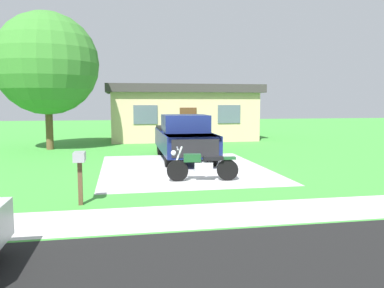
{
  "coord_description": "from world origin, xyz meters",
  "views": [
    {
      "loc": [
        -2.27,
        -13.93,
        2.41
      ],
      "look_at": [
        0.3,
        -0.11,
        0.9
      ],
      "focal_mm": 36.33,
      "sensor_mm": 36.0,
      "label": 1
    }
  ],
  "objects_px": {
    "shade_tree": "(47,64)",
    "neighbor_house": "(181,112)",
    "motorcycle": "(202,166)",
    "mailbox": "(80,164)",
    "pickup_truck": "(183,137)"
  },
  "relations": [
    {
      "from": "pickup_truck",
      "to": "shade_tree",
      "type": "distance_m",
      "value": 8.46
    },
    {
      "from": "shade_tree",
      "to": "mailbox",
      "type": "bearing_deg",
      "value": -77.25
    },
    {
      "from": "motorcycle",
      "to": "mailbox",
      "type": "height_order",
      "value": "mailbox"
    },
    {
      "from": "mailbox",
      "to": "neighbor_house",
      "type": "bearing_deg",
      "value": 72.81
    },
    {
      "from": "motorcycle",
      "to": "pickup_truck",
      "type": "distance_m",
      "value": 4.66
    },
    {
      "from": "pickup_truck",
      "to": "neighbor_house",
      "type": "relative_size",
      "value": 0.59
    },
    {
      "from": "pickup_truck",
      "to": "shade_tree",
      "type": "bearing_deg",
      "value": 143.01
    },
    {
      "from": "neighbor_house",
      "to": "mailbox",
      "type": "bearing_deg",
      "value": -107.19
    },
    {
      "from": "mailbox",
      "to": "neighbor_house",
      "type": "relative_size",
      "value": 0.13
    },
    {
      "from": "motorcycle",
      "to": "pickup_truck",
      "type": "bearing_deg",
      "value": 87.81
    },
    {
      "from": "shade_tree",
      "to": "neighbor_house",
      "type": "relative_size",
      "value": 0.72
    },
    {
      "from": "pickup_truck",
      "to": "motorcycle",
      "type": "bearing_deg",
      "value": -92.19
    },
    {
      "from": "motorcycle",
      "to": "mailbox",
      "type": "xyz_separation_m",
      "value": [
        -3.41,
        -2.23,
        0.51
      ]
    },
    {
      "from": "shade_tree",
      "to": "pickup_truck",
      "type": "bearing_deg",
      "value": -36.99
    },
    {
      "from": "mailbox",
      "to": "motorcycle",
      "type": "bearing_deg",
      "value": 33.25
    }
  ]
}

